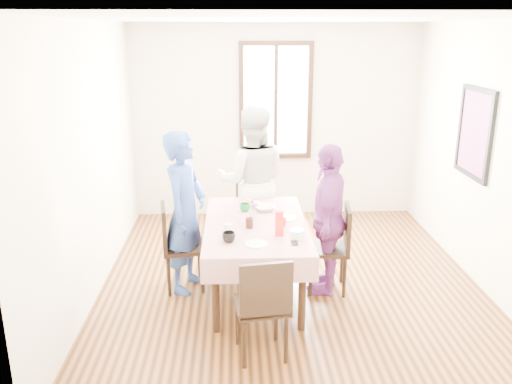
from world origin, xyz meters
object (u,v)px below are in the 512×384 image
chair_near (261,305)px  chair_right (328,248)px  person_left (184,212)px  person_right (327,219)px  chair_far (252,216)px  person_far (252,181)px  chair_left (184,247)px  dining_table (256,259)px

chair_near → chair_right: bearing=48.0°
person_left → person_right: (1.44, -0.10, -0.06)m
chair_near → person_right: person_right is taller
chair_right → chair_far: (-0.74, 1.03, 0.00)m
chair_near → person_far: size_ratio=0.51×
chair_right → person_far: person_far is taller
chair_far → person_left: 1.24m
chair_left → chair_right: bearing=77.4°
chair_right → chair_near: same height
chair_left → person_left: size_ratio=0.55×
person_far → person_right: 1.25m
chair_near → person_far: 2.19m
person_right → chair_right: bearing=104.3°
chair_left → person_left: (0.02, 0.00, 0.38)m
dining_table → chair_near: size_ratio=1.73×
dining_table → chair_far: bearing=90.0°
chair_near → person_right: size_ratio=0.59×
chair_far → person_right: 1.30m
chair_far → person_right: size_ratio=0.59×
dining_table → chair_left: (-0.74, 0.15, 0.08)m
dining_table → chair_far: chair_far is taller
chair_left → chair_far: size_ratio=1.00×
dining_table → chair_near: 1.09m
chair_right → chair_left: bearing=92.9°
chair_far → person_right: person_right is taller
chair_right → person_far: bearing=42.8°
dining_table → person_left: bearing=168.4°
chair_far → person_left: size_ratio=0.55×
chair_left → chair_far: same height
chair_left → person_left: bearing=81.2°
dining_table → chair_near: bearing=-90.0°
chair_right → chair_near: (-0.74, -1.13, 0.00)m
chair_left → person_far: size_ratio=0.51×
chair_near → person_left: bearing=111.4°
chair_near → person_far: (0.00, 2.15, 0.44)m
dining_table → chair_far: 1.09m
person_left → person_far: person_far is taller
chair_near → person_left: (-0.72, 1.23, 0.38)m
chair_right → chair_far: same height
chair_far → person_right: bearing=129.9°
chair_far → person_far: size_ratio=0.51×
person_left → chair_left: bearing=108.4°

